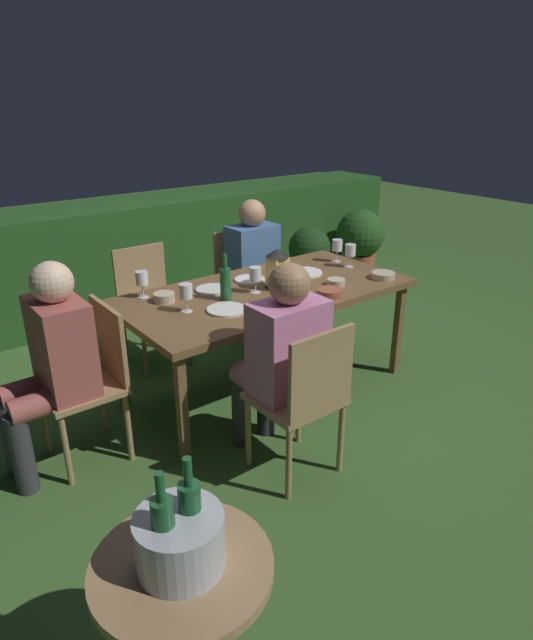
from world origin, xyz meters
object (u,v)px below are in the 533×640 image
(lantern_centerpiece, at_px, (278,266))
(bowl_olives, at_px, (336,282))
(chair_side_left_a, at_px, (304,395))
(bowl_dip, at_px, (383,275))
(chair_side_right_b, at_px, (243,278))
(plate_d, at_px, (226,310))
(ice_bucket, at_px, (179,536))
(dining_table, at_px, (266,297))
(potted_plant_by_hedge, at_px, (309,255))
(wine_glass_c, at_px, (337,246))
(chair_side_right_a, at_px, (149,301))
(bowl_salad, at_px, (164,297))
(plate_b, at_px, (305,272))
(chair_head_near, at_px, (92,376))
(person_in_rust, at_px, (51,361))
(wine_glass_e, at_px, (350,251))
(green_bottle_on_table, at_px, (225,283))
(person_in_pink, at_px, (280,355))
(wine_glass_b, at_px, (142,279))
(plate_c, at_px, (213,289))
(plate_a, at_px, (250,280))
(potted_plant_corner, at_px, (360,239))
(wine_glass_a, at_px, (255,275))
(bowl_bread, at_px, (329,293))
(side_table, at_px, (186,614))

(lantern_centerpiece, bearing_deg, bowl_olives, -29.30)
(chair_side_left_a, xyz_separation_m, bowl_dip, (1.19, 0.55, 0.26))
(chair_side_right_b, distance_m, plate_d, 1.34)
(chair_side_right_b, xyz_separation_m, ice_bucket, (-1.93, -2.40, 0.25))
(dining_table, relative_size, potted_plant_by_hedge, 2.83)
(wine_glass_c, height_order, bowl_olives, wine_glass_c)
(chair_side_right_a, distance_m, plate_d, 1.05)
(bowl_salad, bearing_deg, plate_b, -5.69)
(chair_head_near, bearing_deg, person_in_rust, 180.00)
(plate_b, distance_m, potted_plant_by_hedge, 1.70)
(chair_side_right_b, distance_m, wine_glass_e, 0.98)
(dining_table, relative_size, green_bottle_on_table, 6.52)
(person_in_pink, bearing_deg, wine_glass_b, 105.05)
(chair_side_left_a, bearing_deg, plate_c, 82.62)
(person_in_pink, distance_m, green_bottle_on_table, 0.70)
(person_in_rust, xyz_separation_m, plate_a, (1.41, 0.21, 0.09))
(green_bottle_on_table, distance_m, potted_plant_corner, 3.06)
(wine_glass_b, height_order, bowl_olives, wine_glass_b)
(plate_d, xyz_separation_m, potted_plant_corner, (2.80, 1.54, -0.32))
(wine_glass_a, bearing_deg, bowl_olives, -22.70)
(person_in_pink, xyz_separation_m, bowl_salad, (-0.21, 0.87, 0.11))
(wine_glass_c, height_order, potted_plant_by_hedge, wine_glass_c)
(wine_glass_b, distance_m, bowl_bread, 1.16)
(potted_plant_corner, bearing_deg, wine_glass_c, -142.52)
(wine_glass_b, relative_size, bowl_bread, 1.08)
(dining_table, relative_size, person_in_pink, 1.65)
(wine_glass_e, relative_size, side_table, 0.27)
(plate_b, relative_size, potted_plant_corner, 0.33)
(chair_side_right_a, relative_size, green_bottle_on_table, 3.00)
(plate_d, bearing_deg, wine_glass_b, 119.21)
(wine_glass_a, height_order, side_table, wine_glass_a)
(plate_d, height_order, side_table, plate_d)
(lantern_centerpiece, xyz_separation_m, wine_glass_e, (0.71, 0.04, -0.03))
(plate_a, distance_m, bowl_bread, 0.59)
(plate_a, relative_size, potted_plant_corner, 0.28)
(chair_side_right_a, xyz_separation_m, bowl_olives, (0.84, -1.08, 0.26))
(bowl_salad, bearing_deg, bowl_olives, -22.08)
(bowl_salad, bearing_deg, ice_bucket, -116.72)
(plate_d, relative_size, bowl_olives, 1.95)
(wine_glass_c, height_order, bowl_salad, wine_glass_c)
(person_in_pink, bearing_deg, plate_d, 88.97)
(wine_glass_e, bearing_deg, chair_side_left_a, -143.99)
(green_bottle_on_table, height_order, wine_glass_b, green_bottle_on_table)
(person_in_rust, height_order, plate_b, person_in_rust)
(potted_plant_corner, bearing_deg, wine_glass_b, -161.43)
(dining_table, distance_m, lantern_centerpiece, 0.21)
(chair_head_near, height_order, lantern_centerpiece, lantern_centerpiece)
(person_in_rust, bearing_deg, green_bottle_on_table, 0.06)
(person_in_rust, distance_m, person_in_pink, 1.17)
(plate_c, bearing_deg, side_table, -125.14)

